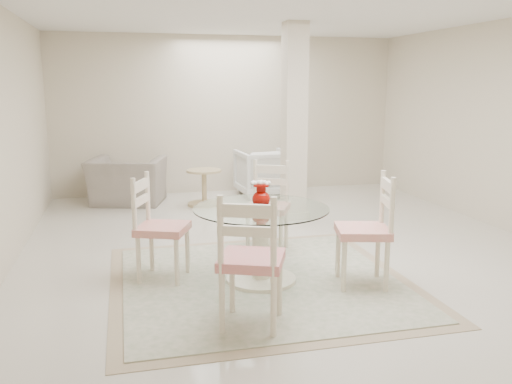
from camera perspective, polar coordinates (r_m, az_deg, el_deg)
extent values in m
plane|color=beige|center=(6.43, 3.17, -5.72)|extent=(7.00, 7.00, 0.00)
cube|color=beige|center=(9.56, -2.93, 8.12)|extent=(6.00, 0.02, 2.70)
cube|color=beige|center=(3.03, 23.13, 0.30)|extent=(6.00, 0.02, 2.70)
cube|color=beige|center=(6.01, -25.30, 5.17)|extent=(0.02, 7.00, 2.70)
cube|color=white|center=(6.20, 3.45, 18.89)|extent=(6.00, 7.00, 0.02)
cube|color=beige|center=(7.55, 4.04, 7.26)|extent=(0.30, 0.30, 2.70)
cube|color=tan|center=(5.30, 0.52, -9.43)|extent=(2.83, 2.83, 0.01)
cube|color=beige|center=(5.30, 0.52, -9.35)|extent=(2.59, 2.59, 0.01)
cylinder|color=#F7EBCB|center=(5.29, 0.52, -9.21)|extent=(0.67, 0.67, 0.05)
cylinder|color=#F7EBCB|center=(5.18, 0.53, -5.48)|extent=(0.17, 0.17, 0.69)
cylinder|color=#F7EBCB|center=(5.09, 0.54, -1.94)|extent=(0.28, 0.28, 0.03)
cylinder|color=white|center=(5.09, 0.54, -1.72)|extent=(1.28, 1.28, 0.01)
ellipsoid|color=#AB0C05|center=(5.07, 0.54, -0.76)|extent=(0.17, 0.17, 0.16)
cylinder|color=#AB0C05|center=(5.05, 0.54, 0.35)|extent=(0.09, 0.09, 0.05)
cylinder|color=#AB0C05|center=(5.04, 0.54, 0.72)|extent=(0.15, 0.15, 0.02)
ellipsoid|color=silver|center=(5.04, 0.54, 0.99)|extent=(0.10, 0.10, 0.04)
ellipsoid|color=silver|center=(5.07, 1.06, 0.89)|extent=(0.10, 0.10, 0.04)
ellipsoid|color=silver|center=(5.06, -0.06, 0.91)|extent=(0.10, 0.10, 0.04)
cylinder|color=#F7E9CB|center=(5.39, 8.62, -6.47)|extent=(0.05, 0.05, 0.49)
cylinder|color=#F7E9CB|center=(5.02, 9.24, -7.81)|extent=(0.05, 0.05, 0.49)
cylinder|color=#F7E9CB|center=(5.46, 12.67, -6.39)|extent=(0.05, 0.05, 0.49)
cylinder|color=#F7E9CB|center=(5.10, 13.58, -7.70)|extent=(0.05, 0.05, 0.49)
cube|color=red|center=(5.16, 11.15, -4.07)|extent=(0.58, 0.58, 0.08)
cube|color=#F7E9CB|center=(5.12, 13.67, -0.14)|extent=(0.15, 0.43, 0.58)
cylinder|color=beige|center=(5.99, -0.88, -4.61)|extent=(0.05, 0.05, 0.47)
cylinder|color=beige|center=(5.92, 2.62, -4.82)|extent=(0.05, 0.05, 0.47)
cylinder|color=beige|center=(6.34, -0.10, -3.71)|extent=(0.05, 0.05, 0.47)
cylinder|color=beige|center=(6.27, 3.21, -3.90)|extent=(0.05, 0.05, 0.47)
cube|color=red|center=(6.06, 1.22, -1.77)|extent=(0.61, 0.61, 0.07)
cube|color=beige|center=(6.19, 1.61, 1.76)|extent=(0.39, 0.22, 0.56)
cylinder|color=#F0E1C6|center=(5.15, -8.34, -7.40)|extent=(0.05, 0.05, 0.48)
cylinder|color=#F0E1C6|center=(5.49, -7.23, -6.18)|extent=(0.05, 0.05, 0.48)
cylinder|color=#F0E1C6|center=(5.27, -12.26, -7.12)|extent=(0.05, 0.05, 0.48)
cylinder|color=#F0E1C6|center=(5.60, -10.93, -5.95)|extent=(0.05, 0.05, 0.48)
cube|color=red|center=(5.30, -9.79, -3.83)|extent=(0.59, 0.59, 0.07)
cube|color=#F0E1C6|center=(5.29, -12.05, -0.09)|extent=(0.20, 0.40, 0.56)
cylinder|color=beige|center=(4.49, 2.48, -10.00)|extent=(0.05, 0.05, 0.50)
cylinder|color=beige|center=(4.54, -2.53, -9.72)|extent=(0.05, 0.05, 0.50)
cylinder|color=beige|center=(4.12, 1.86, -11.97)|extent=(0.05, 0.05, 0.50)
cylinder|color=beige|center=(4.19, -3.60, -11.63)|extent=(0.05, 0.05, 0.50)
cube|color=red|center=(4.23, -0.46, -7.16)|extent=(0.63, 0.63, 0.08)
cube|color=beige|center=(3.92, -0.98, -3.09)|extent=(0.42, 0.21, 0.59)
imported|color=gray|center=(8.85, -13.40, 1.14)|extent=(1.34, 1.24, 0.73)
imported|color=silver|center=(9.20, 0.83, 2.04)|extent=(0.91, 0.93, 0.80)
cylinder|color=tan|center=(8.57, -5.44, -1.26)|extent=(0.52, 0.52, 0.04)
cylinder|color=tan|center=(8.51, -5.47, 0.46)|extent=(0.08, 0.08, 0.50)
cylinder|color=tan|center=(8.47, -5.50, 2.24)|extent=(0.55, 0.55, 0.03)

